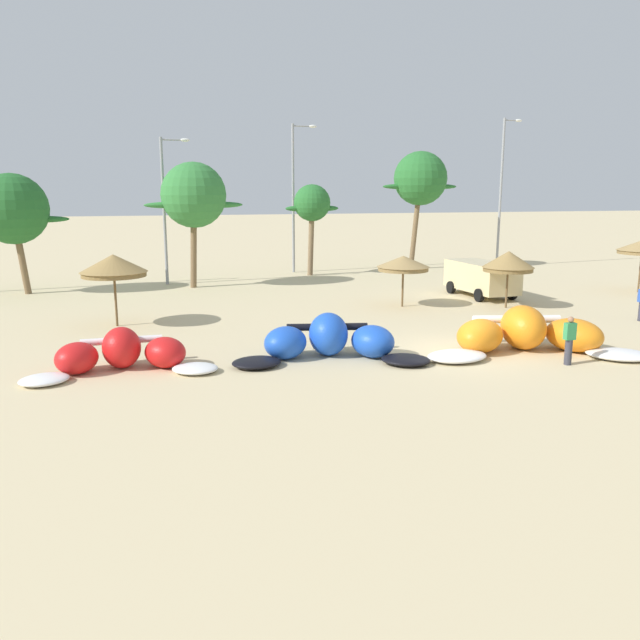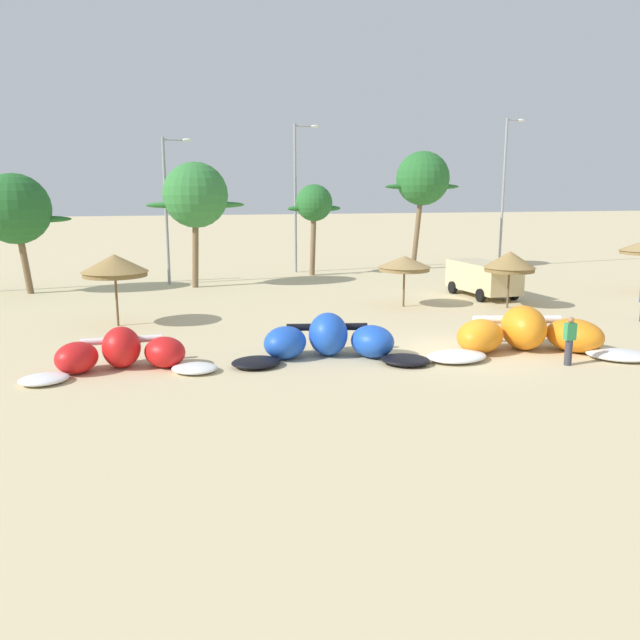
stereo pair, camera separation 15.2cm
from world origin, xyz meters
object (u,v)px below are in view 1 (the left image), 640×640
object	(u,v)px
palm_left	(194,196)
palm_leftmost	(12,210)
beach_umbrella_near_van	(113,265)
beach_umbrella_middle	(403,263)
lamppost_east	(502,187)
person_near_kites	(569,340)
lamppost_east_center	(295,191)
kite_far_left	(122,355)
kite_left_of_center	(527,335)
parked_van	(480,276)
palm_center_left	(420,179)
kite_left	(329,341)
lamppost_west_center	(166,203)
beach_umbrella_near_palms	(508,261)
palm_left_of_gap	(312,205)

from	to	relation	value
palm_left	palm_leftmost	bearing A→B (deg)	179.37
beach_umbrella_near_van	palm_left	xyz separation A→B (m)	(4.26, 10.25, 2.75)
beach_umbrella_middle	lamppost_east	distance (m)	19.70
person_near_kites	lamppost_east	size ratio (longest dim) A/B	0.15
lamppost_east_center	kite_far_left	bearing A→B (deg)	-116.25
kite_left_of_center	beach_umbrella_near_van	size ratio (longest dim) A/B	2.59
beach_umbrella_near_van	beach_umbrella_middle	bearing A→B (deg)	4.27
palm_leftmost	parked_van	bearing A→B (deg)	-17.39
person_near_kites	parked_van	bearing A→B (deg)	72.21
parked_van	lamppost_east	size ratio (longest dim) A/B	0.44
beach_umbrella_middle	palm_center_left	size ratio (longest dim) A/B	0.31
kite_left	kite_left_of_center	xyz separation A→B (m)	(7.02, -1.08, 0.03)
person_near_kites	lamppost_east	xyz separation A→B (m)	(12.57, 25.23, 5.07)
parked_van	lamppost_east_center	distance (m)	15.34
kite_far_left	lamppost_west_center	xyz separation A→B (m)	(2.43, 19.15, 4.37)
beach_umbrella_near_van	palm_center_left	bearing A→B (deg)	36.14
palm_leftmost	palm_center_left	bearing A→B (deg)	10.25
palm_leftmost	palm_left	size ratio (longest dim) A/B	0.91
kite_left_of_center	lamppost_west_center	bearing A→B (deg)	119.04
kite_left_of_center	palm_leftmost	xyz separation A→B (m)	(-19.59, 18.90, 4.01)
kite_far_left	palm_center_left	bearing A→B (deg)	47.62
beach_umbrella_middle	parked_van	bearing A→B (deg)	18.70
kite_left	beach_umbrella_near_van	xyz separation A→B (m)	(-7.16, 7.46, 2.00)
beach_umbrella_near_van	lamppost_west_center	size ratio (longest dim) A/B	0.35
lamppost_east	beach_umbrella_near_van	bearing A→B (deg)	-151.38
kite_left	beach_umbrella_near_palms	bearing A→B (deg)	31.57
palm_leftmost	palm_left	distance (m)	9.70
kite_left	palm_left	xyz separation A→B (m)	(-2.90, 17.71, 4.75)
beach_umbrella_near_van	person_near_kites	size ratio (longest dim) A/B	1.88
kite_left_of_center	beach_umbrella_middle	distance (m)	9.70
lamppost_east	beach_umbrella_near_palms	bearing A→B (deg)	-119.78
kite_far_left	beach_umbrella_near_palms	size ratio (longest dim) A/B	2.24
beach_umbrella_near_palms	palm_left_of_gap	bearing A→B (deg)	112.38
palm_center_left	lamppost_east_center	distance (m)	9.11
parked_van	lamppost_west_center	world-z (taller)	lamppost_west_center
kite_left_of_center	palm_leftmost	distance (m)	27.51
palm_center_left	lamppost_east	world-z (taller)	lamppost_east
beach_umbrella_near_van	lamppost_east	xyz separation A→B (m)	(27.05, 14.76, 3.32)
lamppost_west_center	kite_far_left	bearing A→B (deg)	-97.23
kite_far_left	beach_umbrella_near_palms	distance (m)	19.10
beach_umbrella_near_palms	palm_center_left	size ratio (longest dim) A/B	0.33
beach_umbrella_middle	palm_leftmost	size ratio (longest dim) A/B	0.39
palm_center_left	lamppost_west_center	xyz separation A→B (m)	(-17.85, -3.07, -1.52)
beach_umbrella_middle	beach_umbrella_near_palms	xyz separation A→B (m)	(4.76, -1.67, 0.14)
person_near_kites	palm_left	distance (m)	23.53
kite_left	lamppost_east_center	xyz separation A→B (m)	(4.40, 23.05, 4.98)
palm_center_left	lamppost_west_center	size ratio (longest dim) A/B	0.96
beach_umbrella_near_palms	palm_left	xyz separation A→B (m)	(-13.95, 10.92, 3.05)
kite_far_left	person_near_kites	size ratio (longest dim) A/B	3.83
person_near_kites	lamppost_east_center	world-z (taller)	lamppost_east_center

